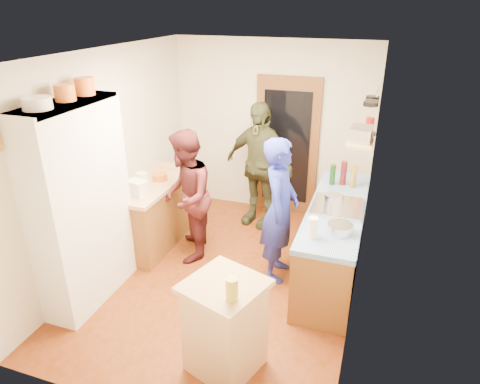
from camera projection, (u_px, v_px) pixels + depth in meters
The scene contains 43 objects.
floor at pixel (226, 276), 5.23m from camera, with size 3.00×4.00×0.02m, color brown.
ceiling at pixel (222, 52), 4.15m from camera, with size 3.00×4.00×0.02m, color silver.
wall_back at pixel (272, 129), 6.42m from camera, with size 3.00×0.02×2.60m, color beige.
wall_front at pixel (122, 281), 2.96m from camera, with size 3.00×0.02×2.60m, color beige.
wall_left at pixel (107, 161), 5.13m from camera, with size 0.02×4.00×2.60m, color beige.
wall_right at pixel (366, 195), 4.25m from camera, with size 0.02×4.00×2.60m, color beige.
door_frame at pixel (287, 147), 6.42m from camera, with size 0.95×0.06×2.10m, color brown.
door_glass at pixel (286, 148), 6.39m from camera, with size 0.70×0.02×1.70m, color black.
hutch_body at pixel (81, 207), 4.47m from camera, with size 0.40×1.20×2.20m, color white.
hutch_top_shelf at pixel (64, 104), 4.02m from camera, with size 0.40×1.14×0.04m, color white.
plate_stack at pixel (37, 103), 3.71m from camera, with size 0.25×0.25×0.11m, color white.
orange_pot_a at pixel (65, 93), 4.01m from camera, with size 0.19×0.19×0.15m, color orange.
orange_pot_b at pixel (84, 86), 4.26m from camera, with size 0.19×0.19×0.17m, color orange.
left_counter_base at pixel (154, 214), 5.79m from camera, with size 0.60×1.40×0.85m, color brown.
left_counter_top at pixel (152, 183), 5.61m from camera, with size 0.64×1.44×0.05m, color tan.
toaster at pixel (137, 188), 5.18m from camera, with size 0.25×0.16×0.18m, color white.
kettle at pixel (142, 179), 5.46m from camera, with size 0.15×0.15×0.17m, color white.
orange_bowl at pixel (160, 177), 5.63m from camera, with size 0.20×0.20×0.09m, color orange.
chopping_board at pixel (172, 166), 6.07m from camera, with size 0.30×0.22×0.03m, color tan.
right_counter_base at pixel (334, 242), 5.13m from camera, with size 0.60×2.20×0.84m, color brown.
right_counter_top at pixel (337, 208), 4.94m from camera, with size 0.62×2.22×0.06m, color #0E4DA9.
hob at pixel (337, 207), 4.87m from camera, with size 0.55×0.58×0.04m, color silver.
pot_on_hob at pixel (333, 200), 4.85m from camera, with size 0.20×0.20×0.13m, color silver.
bottle_a at pixel (333, 175), 5.45m from camera, with size 0.07×0.07×0.27m, color #143F14.
bottle_b at pixel (343, 173), 5.45m from camera, with size 0.08×0.08×0.31m, color #591419.
bottle_c at pixel (354, 176), 5.37m from camera, with size 0.07×0.07×0.30m, color olive.
paper_towel at pixel (313, 228), 4.23m from camera, with size 0.10×0.10×0.22m, color white.
mixing_bowl at pixel (340, 229), 4.34m from camera, with size 0.26×0.26×0.10m, color silver.
island_base at pixel (225, 329), 3.76m from camera, with size 0.55×0.55×0.86m, color tan.
island_top at pixel (224, 286), 3.58m from camera, with size 0.62×0.62×0.05m, color tan.
cutting_board at pixel (223, 280), 3.64m from camera, with size 0.35×0.28×0.02m, color white.
oil_jar at pixel (232, 289), 3.34m from camera, with size 0.10×0.10×0.20m, color #AD9E2D.
pan_rail at pixel (378, 91), 5.27m from camera, with size 0.02×0.02×0.65m, color silver.
pan_hang_a at pixel (371, 104), 5.19m from camera, with size 0.18×0.18×0.05m, color black.
pan_hang_b at pixel (371, 102), 5.37m from camera, with size 0.16×0.16×0.05m, color black.
pan_hang_c at pixel (372, 98), 5.54m from camera, with size 0.17×0.17×0.05m, color black.
wall_shelf at pixel (360, 142), 4.51m from camera, with size 0.26×0.42×0.03m, color tan.
radio at pixel (361, 134), 4.47m from camera, with size 0.22×0.30×0.15m, color silver.
ext_bracket at pixel (373, 134), 5.66m from camera, with size 0.06×0.10×0.04m, color black.
fire_extinguisher at pixel (369, 130), 5.66m from camera, with size 0.11×0.11×0.32m, color red.
person_hob at pixel (282, 212), 4.87m from camera, with size 0.63×0.41×1.73m, color #232CA4.
person_left at pixel (189, 195), 5.34m from camera, with size 0.82×0.64×1.69m, color #4B1A1C.
person_back at pixel (259, 165), 6.09m from camera, with size 1.07×0.45×1.83m, color #383A22.
Camera 1 is at (1.57, -4.06, 3.08)m, focal length 32.00 mm.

